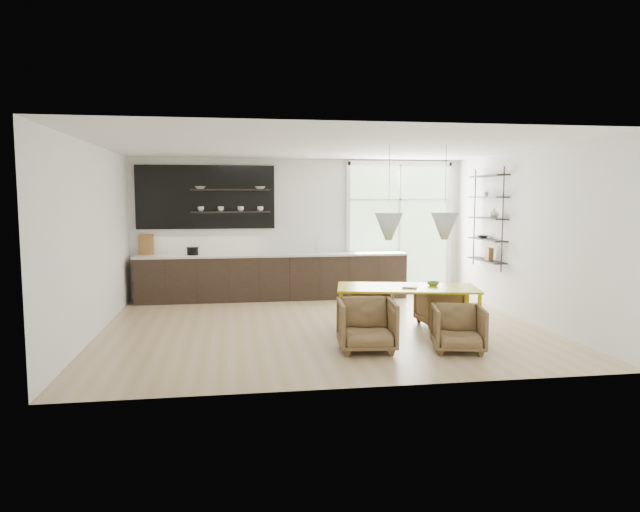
{
  "coord_description": "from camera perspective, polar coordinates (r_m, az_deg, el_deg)",
  "views": [
    {
      "loc": [
        -1.43,
        -8.98,
        2.1
      ],
      "look_at": [
        0.05,
        0.6,
        1.1
      ],
      "focal_mm": 32.0,
      "sensor_mm": 36.0,
      "label": 1
    }
  ],
  "objects": [
    {
      "name": "table_book",
      "position": [
        8.64,
        8.29,
        -3.01
      ],
      "size": [
        0.31,
        0.34,
        0.03
      ],
      "primitive_type": "imported",
      "rotation": [
        0.0,
        0.0,
        -0.41
      ],
      "color": "white",
      "rests_on": "dining_table"
    },
    {
      "name": "dining_table",
      "position": [
        8.68,
        8.69,
        -3.4
      ],
      "size": [
        2.22,
        1.34,
        0.76
      ],
      "rotation": [
        0.0,
        0.0,
        -0.21
      ],
      "color": "#B3A603",
      "rests_on": "ground"
    },
    {
      "name": "room",
      "position": [
        10.3,
        2.49,
        2.34
      ],
      "size": [
        7.02,
        6.01,
        2.91
      ],
      "color": "tan",
      "rests_on": "ground"
    },
    {
      "name": "armchair_back_right",
      "position": [
        9.61,
        11.8,
        -4.99
      ],
      "size": [
        0.68,
        0.7,
        0.61
      ],
      "primitive_type": "imported",
      "rotation": [
        0.0,
        0.0,
        3.19
      ],
      "color": "brown",
      "rests_on": "ground"
    },
    {
      "name": "armchair_front_right",
      "position": [
        8.06,
        13.66,
        -7.06
      ],
      "size": [
        0.81,
        0.83,
        0.63
      ],
      "primitive_type": "imported",
      "rotation": [
        0.0,
        0.0,
        -0.23
      ],
      "color": "brown",
      "rests_on": "ground"
    },
    {
      "name": "wire_stool",
      "position": [
        8.37,
        3.01,
        -6.66
      ],
      "size": [
        0.34,
        0.34,
        0.44
      ],
      "rotation": [
        0.0,
        0.0,
        0.25
      ],
      "color": "black",
      "rests_on": "ground"
    },
    {
      "name": "right_shelving",
      "position": [
        11.24,
        16.48,
        3.38
      ],
      "size": [
        0.26,
        1.22,
        1.9
      ],
      "color": "black",
      "rests_on": "ground"
    },
    {
      "name": "table_bowl",
      "position": [
        8.87,
        11.25,
        -2.72
      ],
      "size": [
        0.24,
        0.24,
        0.06
      ],
      "primitive_type": "imported",
      "rotation": [
        0.0,
        0.0,
        -0.33
      ],
      "color": "#5A8651",
      "rests_on": "dining_table"
    },
    {
      "name": "kitchen_run",
      "position": [
        11.79,
        -5.14,
        -1.44
      ],
      "size": [
        5.54,
        0.69,
        2.75
      ],
      "color": "black",
      "rests_on": "ground"
    },
    {
      "name": "armchair_back_left",
      "position": [
        9.59,
        5.24,
        -4.85
      ],
      "size": [
        0.87,
        0.88,
        0.63
      ],
      "primitive_type": "imported",
      "rotation": [
        0.0,
        0.0,
        2.78
      ],
      "color": "brown",
      "rests_on": "ground"
    },
    {
      "name": "armchair_front_left",
      "position": [
        7.88,
        4.69,
        -6.89
      ],
      "size": [
        0.83,
        0.85,
        0.71
      ],
      "primitive_type": "imported",
      "rotation": [
        0.0,
        0.0,
        -0.09
      ],
      "color": "brown",
      "rests_on": "ground"
    }
  ]
}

